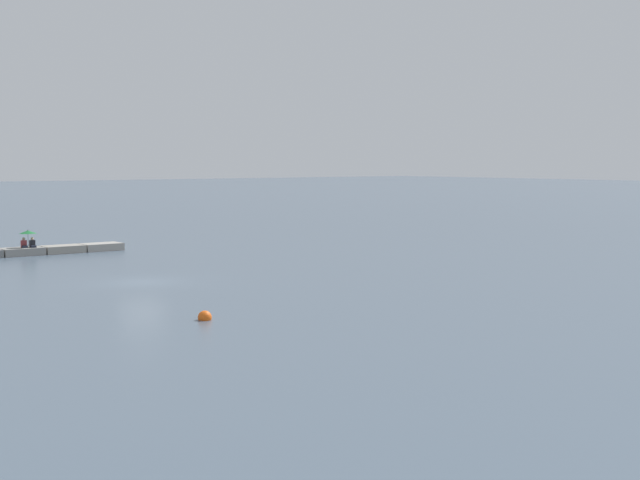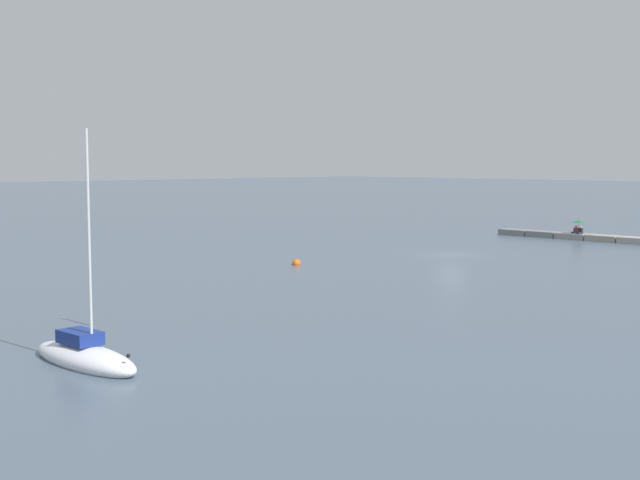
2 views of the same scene
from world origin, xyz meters
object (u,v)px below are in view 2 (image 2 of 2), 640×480
at_px(sailboat_white_near, 85,356).
at_px(mooring_buoy_near, 297,263).
at_px(person_seated_maroon_right, 575,231).
at_px(person_seated_dark_left, 580,231).
at_px(umbrella_open_green, 578,222).

height_order(sailboat_white_near, mooring_buoy_near, sailboat_white_near).
bearing_deg(mooring_buoy_near, person_seated_maroon_right, -96.83).
height_order(person_seated_dark_left, umbrella_open_green, umbrella_open_green).
xyz_separation_m(person_seated_dark_left, umbrella_open_green, (0.27, -0.13, 0.85)).
bearing_deg(umbrella_open_green, sailboat_white_near, 101.77).
bearing_deg(sailboat_white_near, person_seated_maroon_right, -170.17).
xyz_separation_m(person_seated_maroon_right, umbrella_open_green, (-0.29, 0.03, 0.85)).
bearing_deg(person_seated_maroon_right, person_seated_dark_left, 171.21).
bearing_deg(person_seated_maroon_right, umbrella_open_green, -178.75).
relative_size(person_seated_dark_left, sailboat_white_near, 0.09).
height_order(person_seated_dark_left, sailboat_white_near, sailboat_white_near).
distance_m(person_seated_maroon_right, sailboat_white_near, 57.29).
bearing_deg(sailboat_white_near, mooring_buoy_near, -149.65).
distance_m(umbrella_open_green, mooring_buoy_near, 31.69).
relative_size(person_seated_dark_left, person_seated_maroon_right, 1.00).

